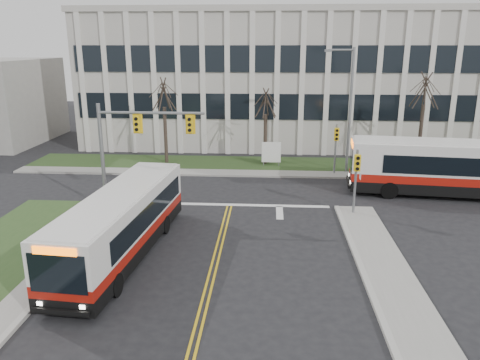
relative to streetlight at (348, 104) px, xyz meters
name	(u,v)px	position (x,y,z in m)	size (l,w,h in m)	color
ground	(214,266)	(-8.03, -16.20, -5.19)	(120.00, 120.00, 0.00)	black
sidewalk_east	(424,341)	(-0.53, -21.20, -5.12)	(2.00, 26.00, 0.14)	#9E9B93
sidewalk_cross	(305,174)	(-3.03, -1.00, -5.12)	(44.00, 1.60, 0.14)	#9E9B93
building_lawn	(302,165)	(-3.03, 1.80, -5.13)	(44.00, 5.00, 0.12)	#2B471E
office_building	(297,79)	(-3.03, 13.80, 0.81)	(40.00, 16.00, 12.00)	beige
mast_arm_signal	(129,138)	(-13.65, -9.04, -0.94)	(6.11, 0.38, 6.20)	slate
signal_pole_near	(356,173)	(-0.83, -9.30, -2.69)	(0.34, 0.39, 3.80)	slate
signal_pole_far	(336,142)	(-0.83, -0.80, -2.69)	(0.34, 0.39, 3.80)	slate
streetlight	(348,104)	(0.00, 0.00, 0.00)	(2.15, 0.25, 9.20)	slate
directory_sign	(271,153)	(-5.53, 1.30, -4.02)	(1.50, 0.12, 2.00)	slate
tree_left	(164,96)	(-14.03, 1.80, 0.32)	(1.80, 1.80, 7.70)	#42352B
tree_mid	(266,104)	(-6.03, 2.00, -0.31)	(1.80, 1.80, 6.82)	#42352B
tree_right	(425,92)	(5.97, 1.80, 0.71)	(1.80, 1.80, 8.25)	#42352B
bus_main	(122,225)	(-12.32, -15.31, -3.70)	(2.42, 11.18, 2.98)	silver
bus_cross	(456,170)	(6.14, -5.31, -3.46)	(2.81, 12.97, 3.46)	silver
newspaper_box_blue	(49,265)	(-14.83, -17.50, -4.72)	(0.50, 0.45, 0.95)	navy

